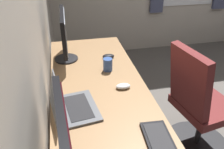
# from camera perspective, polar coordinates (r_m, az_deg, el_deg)

# --- Properties ---
(wall_back) EXTENTS (4.99, 0.10, 2.60)m
(wall_back) POSITION_cam_1_polar(r_m,az_deg,el_deg) (1.42, -20.16, 13.12)
(wall_back) COLOR beige
(wall_back) RESTS_ON ground
(desk) EXTENTS (2.26, 0.68, 0.73)m
(desk) POSITION_cam_1_polar(r_m,az_deg,el_deg) (1.59, -1.78, -9.01)
(desk) COLOR #936D47
(desk) RESTS_ON ground
(monitor_secondary) EXTENTS (0.52, 0.20, 0.41)m
(monitor_secondary) POSITION_cam_1_polar(r_m,az_deg,el_deg) (2.05, -11.25, 9.48)
(monitor_secondary) COLOR black
(monitor_secondary) RESTS_ON desk
(laptop_leftmost) EXTENTS (0.36, 0.31, 0.22)m
(laptop_leftmost) POSITION_cam_1_polar(r_m,az_deg,el_deg) (1.50, -10.04, -6.86)
(laptop_leftmost) COLOR #595B60
(laptop_leftmost) RESTS_ON desk
(mouse_main) EXTENTS (0.06, 0.10, 0.03)m
(mouse_main) POSITION_cam_1_polar(r_m,az_deg,el_deg) (2.12, -0.88, 4.35)
(mouse_main) COLOR black
(mouse_main) RESTS_ON desk
(mouse_spare) EXTENTS (0.06, 0.10, 0.03)m
(mouse_spare) POSITION_cam_1_polar(r_m,az_deg,el_deg) (1.71, 2.65, -2.77)
(mouse_spare) COLOR silver
(mouse_spare) RESTS_ON desk
(coffee_mug) EXTENTS (0.11, 0.07, 0.10)m
(coffee_mug) POSITION_cam_1_polar(r_m,az_deg,el_deg) (1.91, -1.03, 2.42)
(coffee_mug) COLOR #335193
(coffee_mug) RESTS_ON desk
(office_chair) EXTENTS (0.56, 0.59, 0.97)m
(office_chair) POSITION_cam_1_polar(r_m,az_deg,el_deg) (2.08, 19.57, -7.61)
(office_chair) COLOR maroon
(office_chair) RESTS_ON ground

